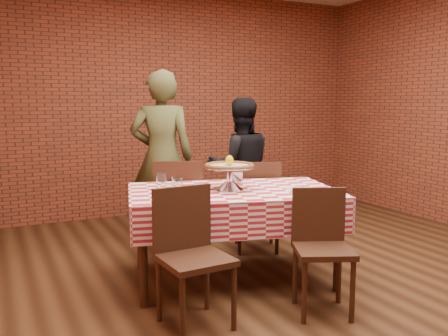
{
  "coord_description": "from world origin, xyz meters",
  "views": [
    {
      "loc": [
        -2.16,
        -3.05,
        1.47
      ],
      "look_at": [
        -0.43,
        0.5,
        0.92
      ],
      "focal_mm": 38.69,
      "sensor_mm": 36.0,
      "label": 1
    }
  ],
  "objects_px": {
    "water_glass_left": "(177,185)",
    "chair_near_right": "(323,253)",
    "table": "(233,235)",
    "water_glass_right": "(161,181)",
    "diner_black": "(240,167)",
    "condiment_caddy": "(237,176)",
    "pizza": "(229,166)",
    "chair_far_right": "(256,205)",
    "diner_olive": "(162,157)",
    "chair_near_left": "(195,259)",
    "pizza_stand": "(229,178)",
    "chair_far_left": "(180,207)"
  },
  "relations": [
    {
      "from": "diner_black",
      "to": "pizza",
      "type": "bearing_deg",
      "value": 73.85
    },
    {
      "from": "table",
      "to": "water_glass_left",
      "type": "bearing_deg",
      "value": 175.99
    },
    {
      "from": "chair_near_right",
      "to": "diner_black",
      "type": "height_order",
      "value": "diner_black"
    },
    {
      "from": "water_glass_right",
      "to": "chair_near_left",
      "type": "relative_size",
      "value": 0.15
    },
    {
      "from": "condiment_caddy",
      "to": "chair_far_left",
      "type": "distance_m",
      "value": 0.75
    },
    {
      "from": "pizza",
      "to": "diner_olive",
      "type": "relative_size",
      "value": 0.23
    },
    {
      "from": "diner_black",
      "to": "water_glass_right",
      "type": "bearing_deg",
      "value": 52.81
    },
    {
      "from": "pizza",
      "to": "diner_black",
      "type": "relative_size",
      "value": 0.27
    },
    {
      "from": "water_glass_left",
      "to": "condiment_caddy",
      "type": "distance_m",
      "value": 0.66
    },
    {
      "from": "diner_olive",
      "to": "chair_far_left",
      "type": "bearing_deg",
      "value": 113.42
    },
    {
      "from": "chair_near_left",
      "to": "diner_black",
      "type": "bearing_deg",
      "value": 50.2
    },
    {
      "from": "water_glass_left",
      "to": "water_glass_right",
      "type": "xyz_separation_m",
      "value": [
        -0.05,
        0.24,
        0.0
      ]
    },
    {
      "from": "pizza_stand",
      "to": "condiment_caddy",
      "type": "height_order",
      "value": "pizza_stand"
    },
    {
      "from": "condiment_caddy",
      "to": "chair_far_right",
      "type": "height_order",
      "value": "chair_far_right"
    },
    {
      "from": "chair_far_left",
      "to": "pizza",
      "type": "bearing_deg",
      "value": 124.29
    },
    {
      "from": "table",
      "to": "pizza",
      "type": "distance_m",
      "value": 0.57
    },
    {
      "from": "chair_near_right",
      "to": "chair_far_right",
      "type": "bearing_deg",
      "value": 101.51
    },
    {
      "from": "pizza_stand",
      "to": "water_glass_left",
      "type": "bearing_deg",
      "value": 178.02
    },
    {
      "from": "pizza_stand",
      "to": "water_glass_right",
      "type": "distance_m",
      "value": 0.55
    },
    {
      "from": "pizza",
      "to": "chair_far_right",
      "type": "height_order",
      "value": "pizza"
    },
    {
      "from": "pizza_stand",
      "to": "water_glass_left",
      "type": "height_order",
      "value": "pizza_stand"
    },
    {
      "from": "chair_far_right",
      "to": "pizza_stand",
      "type": "bearing_deg",
      "value": 68.53
    },
    {
      "from": "pizza",
      "to": "condiment_caddy",
      "type": "height_order",
      "value": "pizza"
    },
    {
      "from": "pizza",
      "to": "diner_olive",
      "type": "height_order",
      "value": "diner_olive"
    },
    {
      "from": "water_glass_right",
      "to": "condiment_caddy",
      "type": "distance_m",
      "value": 0.68
    },
    {
      "from": "chair_near_left",
      "to": "diner_olive",
      "type": "bearing_deg",
      "value": 72.8
    },
    {
      "from": "chair_near_right",
      "to": "chair_far_left",
      "type": "relative_size",
      "value": 0.92
    },
    {
      "from": "water_glass_right",
      "to": "diner_black",
      "type": "distance_m",
      "value": 1.54
    },
    {
      "from": "pizza",
      "to": "chair_near_right",
      "type": "height_order",
      "value": "pizza"
    },
    {
      "from": "water_glass_right",
      "to": "condiment_caddy",
      "type": "xyz_separation_m",
      "value": [
        0.68,
        -0.03,
        -0.0
      ]
    },
    {
      "from": "diner_black",
      "to": "condiment_caddy",
      "type": "bearing_deg",
      "value": 76.11
    },
    {
      "from": "chair_near_right",
      "to": "diner_olive",
      "type": "xyz_separation_m",
      "value": [
        -0.43,
        2.15,
        0.46
      ]
    },
    {
      "from": "pizza",
      "to": "chair_far_left",
      "type": "xyz_separation_m",
      "value": [
        -0.13,
        0.8,
        -0.48
      ]
    },
    {
      "from": "diner_olive",
      "to": "diner_black",
      "type": "relative_size",
      "value": 1.18
    },
    {
      "from": "chair_far_left",
      "to": "chair_far_right",
      "type": "xyz_separation_m",
      "value": [
        0.73,
        -0.18,
        -0.01
      ]
    },
    {
      "from": "condiment_caddy",
      "to": "diner_black",
      "type": "distance_m",
      "value": 1.11
    },
    {
      "from": "chair_far_left",
      "to": "chair_far_right",
      "type": "height_order",
      "value": "chair_far_left"
    },
    {
      "from": "water_glass_left",
      "to": "diner_olive",
      "type": "bearing_deg",
      "value": 76.34
    },
    {
      "from": "chair_far_left",
      "to": "chair_far_right",
      "type": "relative_size",
      "value": 1.03
    },
    {
      "from": "table",
      "to": "water_glass_right",
      "type": "height_order",
      "value": "water_glass_right"
    },
    {
      "from": "table",
      "to": "chair_near_left",
      "type": "relative_size",
      "value": 1.81
    },
    {
      "from": "water_glass_right",
      "to": "table",
      "type": "bearing_deg",
      "value": -27.53
    },
    {
      "from": "chair_far_left",
      "to": "water_glass_left",
      "type": "bearing_deg",
      "value": 93.02
    },
    {
      "from": "chair_far_right",
      "to": "diner_olive",
      "type": "relative_size",
      "value": 0.51
    },
    {
      "from": "water_glass_right",
      "to": "chair_far_left",
      "type": "distance_m",
      "value": 0.75
    },
    {
      "from": "water_glass_left",
      "to": "chair_near_right",
      "type": "height_order",
      "value": "water_glass_left"
    },
    {
      "from": "water_glass_left",
      "to": "chair_far_right",
      "type": "distance_m",
      "value": 1.27
    },
    {
      "from": "water_glass_right",
      "to": "chair_near_right",
      "type": "height_order",
      "value": "water_glass_right"
    },
    {
      "from": "chair_near_left",
      "to": "chair_near_right",
      "type": "xyz_separation_m",
      "value": [
        0.87,
        -0.21,
        -0.02
      ]
    },
    {
      "from": "pizza_stand",
      "to": "pizza",
      "type": "height_order",
      "value": "pizza"
    }
  ]
}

